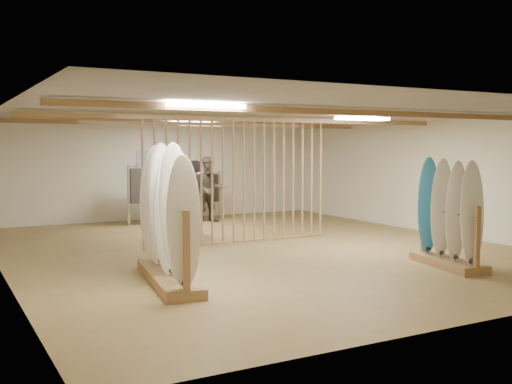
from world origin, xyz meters
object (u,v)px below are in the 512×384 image
rack_left (168,237)px  clothing_rack_b (198,188)px  shopper_a (193,192)px  rack_right (448,231)px  shopper_b (210,185)px  clothing_rack_a (157,185)px

rack_left → clothing_rack_b: rack_left is taller
shopper_a → rack_left: bearing=65.4°
rack_left → shopper_a: 5.17m
rack_right → clothing_rack_b: size_ratio=1.36×
shopper_a → shopper_b: shopper_b is taller
clothing_rack_b → shopper_a: size_ratio=0.68×
clothing_rack_a → shopper_b: size_ratio=0.79×
rack_left → clothing_rack_a: size_ratio=1.62×
clothing_rack_a → shopper_b: shopper_b is taller
clothing_rack_b → shopper_b: size_ratio=0.68×
rack_right → shopper_b: shopper_b is taller
shopper_a → shopper_b: bearing=-121.2°
shopper_a → shopper_b: size_ratio=0.99×
clothing_rack_b → shopper_a: (-1.37, -2.94, 0.11)m
clothing_rack_a → shopper_a: size_ratio=0.80×
clothing_rack_a → shopper_a: bearing=-74.5°
shopper_b → rack_right: bearing=-74.1°
rack_left → rack_right: rack_left is taller
clothing_rack_a → clothing_rack_b: size_ratio=1.17×
rack_left → shopper_b: size_ratio=1.28×
clothing_rack_a → rack_right: bearing=-59.9°
clothing_rack_b → shopper_a: 3.25m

